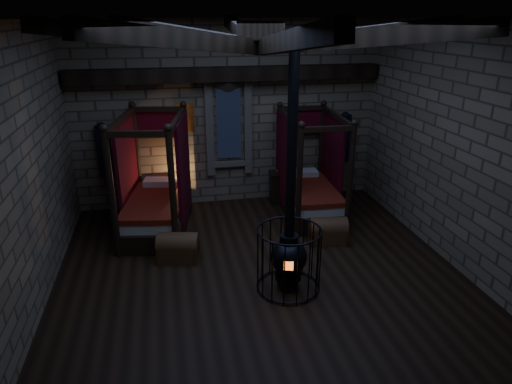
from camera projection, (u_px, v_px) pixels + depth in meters
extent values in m
cube|color=black|center=(260.00, 273.00, 8.05)|extent=(7.00, 7.00, 0.01)
cube|color=#847054|center=(228.00, 115.00, 10.49)|extent=(7.00, 0.02, 4.20)
cube|color=#847054|center=(342.00, 272.00, 4.10)|extent=(7.00, 0.02, 4.20)
cube|color=#847054|center=(25.00, 174.00, 6.63)|extent=(0.02, 7.00, 4.20)
cube|color=#847054|center=(456.00, 147.00, 7.95)|extent=(0.02, 7.00, 4.20)
cube|color=black|center=(261.00, 19.00, 6.53)|extent=(7.00, 7.00, 0.01)
cube|color=black|center=(229.00, 74.00, 9.98)|extent=(6.86, 0.35, 0.30)
cylinder|color=black|center=(261.00, 30.00, 6.58)|extent=(0.70, 0.70, 0.25)
cube|color=black|center=(229.00, 124.00, 10.51)|extent=(0.55, 0.04, 1.60)
cube|color=maroon|center=(185.00, 117.00, 10.26)|extent=(0.45, 0.03, 0.65)
cube|color=black|center=(104.00, 151.00, 10.05)|extent=(0.30, 0.10, 1.15)
cube|color=black|center=(344.00, 138.00, 11.10)|extent=(0.30, 0.10, 1.15)
cube|color=black|center=(157.00, 221.00, 9.60)|extent=(1.56, 2.45, 0.39)
cube|color=beige|center=(156.00, 208.00, 9.49)|extent=(1.40, 2.25, 0.24)
cube|color=maroon|center=(155.00, 201.00, 9.44)|extent=(1.47, 2.31, 0.11)
cube|color=beige|center=(162.00, 182.00, 10.17)|extent=(0.82, 0.51, 0.15)
cube|color=#500613|center=(159.00, 124.00, 9.99)|extent=(1.20, 0.26, 0.60)
cylinder|color=black|center=(112.00, 197.00, 8.20)|extent=(0.12, 0.12, 2.41)
cylinder|color=black|center=(138.00, 160.00, 10.24)|extent=(0.12, 0.12, 2.41)
cylinder|color=black|center=(173.00, 196.00, 8.23)|extent=(0.12, 0.12, 2.41)
cylinder|color=black|center=(186.00, 160.00, 10.27)|extent=(0.12, 0.12, 2.41)
cube|color=#500613|center=(128.00, 169.00, 9.51)|extent=(0.35, 1.63, 2.13)
cube|color=#500613|center=(184.00, 168.00, 9.54)|extent=(0.35, 1.63, 2.13)
cube|color=black|center=(309.00, 207.00, 10.35)|extent=(1.25, 2.23, 0.37)
cube|color=beige|center=(310.00, 195.00, 10.24)|extent=(1.11, 2.05, 0.23)
cube|color=maroon|center=(310.00, 189.00, 10.19)|extent=(1.18, 2.10, 0.10)
cube|color=beige|center=(302.00, 173.00, 10.88)|extent=(0.75, 0.41, 0.15)
cube|color=#500613|center=(301.00, 121.00, 10.71)|extent=(1.15, 0.12, 0.57)
cylinder|color=black|center=(299.00, 184.00, 8.97)|extent=(0.11, 0.11, 2.29)
cylinder|color=black|center=(279.00, 154.00, 10.89)|extent=(0.11, 0.11, 2.29)
cylinder|color=black|center=(350.00, 182.00, 9.11)|extent=(0.11, 0.11, 2.29)
cylinder|color=black|center=(321.00, 153.00, 11.03)|extent=(0.11, 0.11, 2.29)
cube|color=#500613|center=(284.00, 161.00, 10.19)|extent=(0.15, 1.56, 2.03)
cube|color=#500613|center=(331.00, 159.00, 10.34)|extent=(0.15, 1.56, 2.03)
cube|color=#55331B|center=(179.00, 252.00, 8.46)|extent=(0.83, 0.61, 0.31)
cylinder|color=#55331B|center=(178.00, 244.00, 8.40)|extent=(0.83, 0.61, 0.45)
cube|color=olive|center=(160.00, 251.00, 8.47)|extent=(0.15, 0.47, 0.33)
cube|color=olive|center=(197.00, 252.00, 8.45)|extent=(0.15, 0.47, 0.33)
cube|color=#55331B|center=(328.00, 235.00, 9.11)|extent=(0.79, 0.56, 0.30)
cylinder|color=#55331B|center=(328.00, 228.00, 9.05)|extent=(0.79, 0.56, 0.45)
cube|color=olive|center=(311.00, 235.00, 9.10)|extent=(0.12, 0.46, 0.32)
cube|color=olive|center=(345.00, 235.00, 9.12)|extent=(0.12, 0.46, 0.32)
cube|color=black|center=(182.00, 199.00, 10.48)|extent=(0.43, 0.42, 0.62)
cube|color=black|center=(181.00, 185.00, 10.36)|extent=(0.47, 0.46, 0.04)
cylinder|color=olive|center=(181.00, 182.00, 10.32)|extent=(0.09, 0.09, 0.14)
cube|color=black|center=(279.00, 188.00, 10.97)|extent=(0.47, 0.45, 0.72)
cube|color=black|center=(280.00, 173.00, 10.83)|extent=(0.52, 0.50, 0.04)
cube|color=#55331B|center=(280.00, 171.00, 10.81)|extent=(0.20, 0.15, 0.05)
cylinder|color=black|center=(288.00, 276.00, 7.53)|extent=(0.43, 0.43, 0.11)
sphere|color=black|center=(289.00, 257.00, 7.41)|extent=(0.60, 0.60, 0.60)
cylinder|color=black|center=(289.00, 239.00, 7.29)|extent=(0.30, 0.30, 0.15)
cube|color=#FF5914|center=(289.00, 266.00, 7.14)|extent=(0.15, 0.06, 0.15)
cylinder|color=black|center=(292.00, 142.00, 6.71)|extent=(0.16, 0.16, 3.09)
torus|color=black|center=(288.00, 286.00, 7.60)|extent=(1.06, 1.06, 0.03)
torus|color=black|center=(289.00, 230.00, 7.23)|extent=(1.06, 1.06, 0.03)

